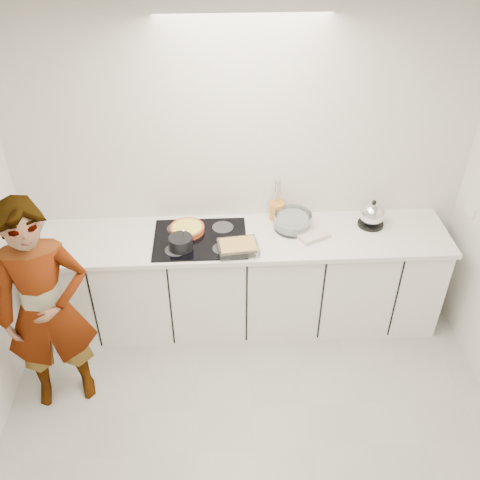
{
  "coord_description": "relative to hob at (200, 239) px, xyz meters",
  "views": [
    {
      "loc": [
        -0.21,
        -2.1,
        3.38
      ],
      "look_at": [
        -0.05,
        1.05,
        1.05
      ],
      "focal_mm": 40.0,
      "sensor_mm": 36.0,
      "label": 1
    }
  ],
  "objects": [
    {
      "name": "mixing_bowl",
      "position": [
        0.74,
        0.12,
        0.06
      ],
      "size": [
        0.36,
        0.36,
        0.14
      ],
      "color": "silver",
      "rests_on": "countertop"
    },
    {
      "name": "wall_back",
      "position": [
        0.35,
        0.34,
        0.38
      ],
      "size": [
        3.6,
        0.0,
        2.6
      ],
      "primitive_type": "cube",
      "color": "silver",
      "rests_on": "ground"
    },
    {
      "name": "hob",
      "position": [
        0.0,
        0.0,
        0.0
      ],
      "size": [
        0.72,
        0.54,
        0.01
      ],
      "primitive_type": "cube",
      "color": "black",
      "rests_on": "countertop"
    },
    {
      "name": "cook",
      "position": [
        -1.04,
        -0.68,
        -0.06
      ],
      "size": [
        0.7,
        0.54,
        1.71
      ],
      "primitive_type": "imported",
      "rotation": [
        0.0,
        0.0,
        0.23
      ],
      "color": "white",
      "rests_on": "floor"
    },
    {
      "name": "countertop",
      "position": [
        0.35,
        0.02,
        -0.03
      ],
      "size": [
        3.24,
        0.64,
        0.04
      ],
      "primitive_type": "cube",
      "color": "white",
      "rests_on": "base_cabinets"
    },
    {
      "name": "ceiling",
      "position": [
        0.35,
        -1.26,
        1.68
      ],
      "size": [
        3.6,
        3.2,
        0.0
      ],
      "primitive_type": "cube",
      "color": "white",
      "rests_on": "wall_back"
    },
    {
      "name": "floor",
      "position": [
        0.35,
        -1.26,
        -0.92
      ],
      "size": [
        3.6,
        3.2,
        0.0
      ],
      "primitive_type": "cube",
      "color": "#A8A8A1",
      "rests_on": "ground"
    },
    {
      "name": "tea_towel",
      "position": [
        0.88,
        -0.0,
        0.01
      ],
      "size": [
        0.29,
        0.26,
        0.04
      ],
      "primitive_type": "cube",
      "rotation": [
        0.0,
        0.0,
        0.46
      ],
      "color": "white",
      "rests_on": "countertop"
    },
    {
      "name": "tart_dish",
      "position": [
        -0.1,
        0.1,
        0.03
      ],
      "size": [
        0.27,
        0.27,
        0.04
      ],
      "color": "#AA4923",
      "rests_on": "hob"
    },
    {
      "name": "baking_dish",
      "position": [
        0.29,
        -0.17,
        0.04
      ],
      "size": [
        0.32,
        0.25,
        0.06
      ],
      "color": "silver",
      "rests_on": "hob"
    },
    {
      "name": "saucepan",
      "position": [
        -0.14,
        -0.12,
        0.06
      ],
      "size": [
        0.18,
        0.18,
        0.17
      ],
      "color": "black",
      "rests_on": "hob"
    },
    {
      "name": "base_cabinets",
      "position": [
        0.35,
        0.02,
        -0.48
      ],
      "size": [
        3.2,
        0.58,
        0.87
      ],
      "primitive_type": "cube",
      "color": "white",
      "rests_on": "floor"
    },
    {
      "name": "utensil_crock",
      "position": [
        0.63,
        0.27,
        0.07
      ],
      "size": [
        0.15,
        0.15,
        0.15
      ],
      "primitive_type": "cylinder",
      "rotation": [
        0.0,
        0.0,
        0.29
      ],
      "color": "orange",
      "rests_on": "countertop"
    },
    {
      "name": "kettle",
      "position": [
        1.37,
        0.13,
        0.09
      ],
      "size": [
        0.23,
        0.23,
        0.24
      ],
      "color": "black",
      "rests_on": "countertop"
    }
  ]
}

